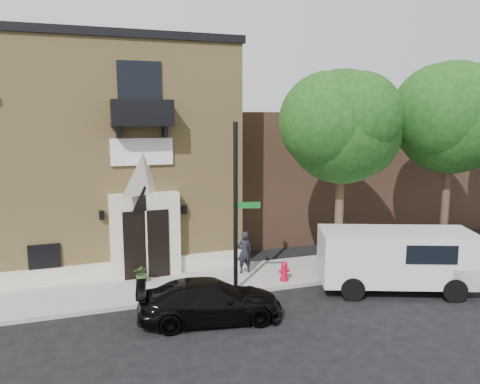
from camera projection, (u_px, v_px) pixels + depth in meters
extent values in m
plane|color=black|center=(188.00, 302.00, 15.79)|extent=(120.00, 120.00, 0.00)
cube|color=gray|center=(205.00, 282.00, 17.50)|extent=(42.00, 3.00, 0.15)
cube|color=tan|center=(84.00, 154.00, 21.58)|extent=(12.00, 10.00, 9.00)
cube|color=black|center=(79.00, 50.00, 20.84)|extent=(12.20, 10.20, 0.30)
cube|color=beige|center=(92.00, 272.00, 17.45)|extent=(12.00, 0.30, 0.60)
cube|color=beige|center=(145.00, 235.00, 17.76)|extent=(2.60, 0.55, 3.20)
pyramid|color=beige|center=(143.00, 174.00, 17.39)|extent=(2.60, 0.55, 1.50)
cube|color=black|center=(147.00, 245.00, 17.54)|extent=(1.70, 0.06, 2.60)
cube|color=beige|center=(147.00, 245.00, 17.50)|extent=(0.06, 0.04, 2.60)
cube|color=white|center=(142.00, 152.00, 17.44)|extent=(2.30, 0.10, 1.00)
cube|color=black|center=(142.00, 125.00, 16.91)|extent=(2.20, 0.90, 0.10)
cube|color=black|center=(144.00, 112.00, 16.44)|extent=(2.20, 0.06, 0.90)
cube|color=black|center=(112.00, 112.00, 16.50)|extent=(0.06, 0.90, 0.90)
cube|color=black|center=(171.00, 112.00, 17.18)|extent=(0.06, 0.90, 0.90)
cube|color=black|center=(140.00, 92.00, 17.11)|extent=(1.60, 0.08, 2.20)
cube|color=black|center=(45.00, 258.00, 16.89)|extent=(1.10, 0.10, 1.00)
cube|color=#E65719|center=(45.00, 258.00, 16.92)|extent=(0.85, 0.06, 0.75)
cube|color=black|center=(102.00, 215.00, 17.25)|extent=(0.18, 0.18, 0.32)
cube|color=black|center=(184.00, 210.00, 18.24)|extent=(0.18, 0.18, 0.32)
cube|color=brown|center=(353.00, 168.00, 27.53)|extent=(18.00, 8.00, 6.40)
cylinder|color=#38281C|center=(339.00, 222.00, 17.78)|extent=(0.32, 0.32, 4.20)
sphere|color=#123A10|center=(342.00, 127.00, 17.21)|extent=(4.20, 4.20, 4.20)
sphere|color=#123A10|center=(356.00, 135.00, 17.79)|extent=(3.36, 3.36, 3.36)
sphere|color=#123A10|center=(328.00, 122.00, 16.76)|extent=(3.57, 3.57, 3.57)
sphere|color=#123A10|center=(358.00, 116.00, 16.55)|extent=(3.15, 3.15, 3.15)
cylinder|color=#38281C|center=(445.00, 210.00, 19.36)|extent=(0.32, 0.32, 4.42)
sphere|color=#123A10|center=(451.00, 118.00, 18.76)|extent=(4.50, 4.50, 4.50)
sphere|color=#123A10|center=(461.00, 125.00, 19.34)|extent=(3.60, 3.60, 3.60)
sphere|color=#123A10|center=(441.00, 113.00, 18.31)|extent=(3.82, 3.82, 3.83)
sphere|color=#123A10|center=(470.00, 107.00, 18.10)|extent=(3.38, 3.38, 3.38)
imported|color=black|center=(210.00, 301.00, 14.27)|extent=(4.62, 2.38, 1.28)
cube|color=silver|center=(396.00, 256.00, 16.68)|extent=(5.75, 3.90, 1.82)
cube|color=silver|center=(456.00, 271.00, 16.69)|extent=(1.76, 2.38, 0.75)
cube|color=black|center=(470.00, 248.00, 16.54)|extent=(0.95, 1.81, 0.75)
cube|color=black|center=(432.00, 255.00, 15.52)|extent=(1.61, 0.65, 0.64)
cylinder|color=black|center=(353.00, 289.00, 15.87)|extent=(0.85, 0.54, 0.81)
cylinder|color=black|center=(342.00, 270.00, 17.88)|extent=(0.85, 0.54, 0.81)
cylinder|color=black|center=(455.00, 290.00, 15.76)|extent=(0.85, 0.54, 0.81)
cylinder|color=black|center=(432.00, 271.00, 17.76)|extent=(0.85, 0.54, 0.81)
cylinder|color=black|center=(236.00, 208.00, 16.06)|extent=(0.16, 0.16, 5.88)
cube|color=#11601F|center=(248.00, 205.00, 16.06)|extent=(0.81, 0.27, 0.22)
cube|color=#11601F|center=(235.00, 196.00, 16.44)|extent=(0.27, 0.81, 0.22)
cylinder|color=#B20A27|center=(284.00, 279.00, 17.44)|extent=(0.33, 0.33, 0.07)
cylinder|color=#B20A27|center=(284.00, 272.00, 17.40)|extent=(0.24, 0.24, 0.51)
sphere|color=#B20A27|center=(284.00, 265.00, 17.35)|extent=(0.24, 0.24, 0.24)
cylinder|color=#B20A27|center=(284.00, 271.00, 17.39)|extent=(0.42, 0.11, 0.11)
cube|color=#0F3716|center=(390.00, 252.00, 19.04)|extent=(1.94, 1.13, 1.16)
cube|color=black|center=(391.00, 237.00, 18.94)|extent=(2.00, 1.19, 0.13)
imported|color=#3D5E2B|center=(142.00, 273.00, 17.23)|extent=(0.65, 0.57, 0.70)
imported|color=black|center=(244.00, 252.00, 18.21)|extent=(0.60, 0.40, 1.65)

